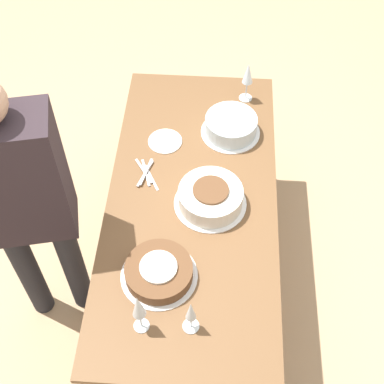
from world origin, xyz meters
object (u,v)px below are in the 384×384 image
Objects in this scene: cake_center_white at (210,197)px; wine_glass_near at (191,312)px; person_cutting at (22,199)px; wine_glass_far at (138,307)px; cake_back_decorated at (231,126)px; cake_front_chocolate at (159,272)px; wine_glass_extra at (248,75)px.

cake_center_white is 0.60m from wine_glass_near.
person_cutting reaches higher than wine_glass_near.
wine_glass_near is 0.20m from wine_glass_far.
cake_back_decorated is 0.19× the size of person_cutting.
wine_glass_far reaches higher than cake_center_white.
cake_center_white is 0.21× the size of person_cutting.
cake_front_chocolate is 0.89m from cake_back_decorated.
person_cutting is (0.18, -0.77, 0.15)m from cake_center_white.
cake_center_white is 1.11× the size of cake_back_decorated.
wine_glass_near is at bearing -4.66° from cake_center_white.
wine_glass_extra is at bearing 30.91° from person_cutting.
wine_glass_near is (0.21, 0.15, 0.09)m from cake_front_chocolate.
cake_center_white is at bearing -12.43° from wine_glass_extra.
person_cutting is (-0.21, -0.58, 0.17)m from cake_front_chocolate.
cake_front_chocolate is at bearing -17.72° from wine_glass_extra.
cake_front_chocolate is 0.64m from person_cutting.
cake_back_decorated is at bearing -16.18° from wine_glass_extra.
wine_glass_near is at bearing 34.44° from cake_front_chocolate.
cake_front_chocolate is 1.16m from wine_glass_extra.
cake_center_white reaches higher than cake_back_decorated.
wine_glass_extra is at bearing 163.82° from cake_back_decorated.
wine_glass_near is 0.82× the size of wine_glass_far.
cake_back_decorated is 1.08m from person_cutting.
cake_front_chocolate is 1.63× the size of wine_glass_near.
wine_glass_near reaches higher than cake_back_decorated.
wine_glass_far is 1.04× the size of wine_glass_extra.
wine_glass_near reaches higher than cake_front_chocolate.
person_cutting is (0.89, -0.93, 0.04)m from wine_glass_extra.
wine_glass_far is (1.06, -0.32, 0.12)m from cake_back_decorated.
wine_glass_far reaches higher than cake_back_decorated.
cake_front_chocolate is (0.39, -0.19, -0.01)m from cake_center_white.
cake_center_white is 1.43× the size of wine_glass_extra.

